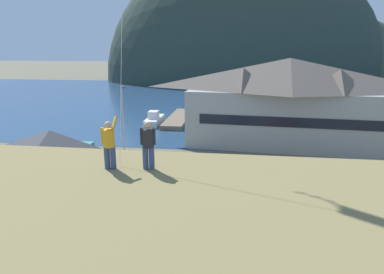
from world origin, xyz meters
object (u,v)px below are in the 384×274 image
storage_shed_near_lot (52,154)px  person_kite_flyer (109,143)px  parked_car_lone_by_shed (349,230)px  parked_car_mid_row_near (295,182)px  harbor_lodge (288,100)px  parked_car_mid_row_far (217,181)px  parked_car_front_row_end (382,193)px  moored_boat_wharfside (154,120)px  parked_car_mid_row_center (196,209)px  parked_car_front_row_red (2,206)px  parked_car_back_row_right (117,213)px  moored_boat_outer_mooring (201,115)px  person_companion (148,144)px  parking_light_pole (123,123)px  wharf_dock (179,118)px  parked_car_front_row_silver (115,173)px

storage_shed_near_lot → person_kite_flyer: size_ratio=3.65×
parked_car_lone_by_shed → parked_car_mid_row_near: bearing=106.0°
harbor_lodge → person_kite_flyer: 31.44m
parked_car_mid_row_far → parked_car_front_row_end: size_ratio=0.98×
moored_boat_wharfside → parked_car_mid_row_center: bearing=-71.0°
parked_car_mid_row_far → parked_car_front_row_red: bearing=-155.6°
moored_boat_wharfside → parked_car_back_row_right: 31.20m
moored_boat_wharfside → moored_boat_outer_mooring: same height
person_companion → parked_car_lone_by_shed: bearing=37.5°
moored_boat_outer_mooring → parked_car_mid_row_far: moored_boat_outer_mooring is taller
storage_shed_near_lot → parked_car_front_row_red: (0.52, -7.52, -1.30)m
person_kite_flyer → moored_boat_outer_mooring: bearing=91.8°
parked_car_front_row_end → parking_light_pole: parking_light_pole is taller
parked_car_front_row_red → parked_car_back_row_right: bearing=0.8°
person_companion → moored_boat_wharfside: bearing=103.9°
parked_car_lone_by_shed → person_companion: person_companion is taller
harbor_lodge → wharf_dock: (-15.32, 12.46, -5.17)m
parked_car_mid_row_near → parked_car_front_row_end: same height
moored_boat_outer_mooring → parked_car_front_row_red: bearing=-105.1°
storage_shed_near_lot → parked_car_mid_row_far: 14.85m
storage_shed_near_lot → moored_boat_outer_mooring: bearing=70.2°
parked_car_mid_row_near → moored_boat_outer_mooring: bearing=110.2°
storage_shed_near_lot → parked_car_mid_row_far: size_ratio=1.59×
parked_car_front_row_end → parked_car_lone_by_shed: bearing=-125.2°
harbor_lodge → moored_boat_wharfside: 21.36m
parked_car_mid_row_far → moored_boat_wharfside: bearing=114.8°
storage_shed_near_lot → parked_car_front_row_silver: size_ratio=1.57×
moored_boat_outer_mooring → person_kite_flyer: bearing=-88.2°
parked_car_front_row_end → parked_car_back_row_right: bearing=-163.1°
storage_shed_near_lot → parked_car_front_row_end: storage_shed_near_lot is taller
wharf_dock → moored_boat_wharfside: size_ratio=2.26×
parked_car_front_row_silver → person_kite_flyer: (5.80, -14.96, 7.11)m
parked_car_front_row_end → parked_car_mid_row_near: bearing=168.2°
moored_boat_wharfside → parked_car_mid_row_near: 29.61m
parked_car_mid_row_center → parked_car_lone_by_shed: bearing=-8.7°
parked_car_front_row_red → person_companion: size_ratio=2.42×
parked_car_front_row_end → person_kite_flyer: bearing=-138.6°
parked_car_front_row_silver → person_companion: person_companion is taller
parked_car_front_row_end → person_kite_flyer: size_ratio=2.35×
wharf_dock → parked_car_lone_by_shed: bearing=-64.7°
storage_shed_near_lot → parked_car_mid_row_near: 20.97m
storage_shed_near_lot → parking_light_pole: (5.62, 3.11, 2.28)m
harbor_lodge → wharf_dock: 20.41m
storage_shed_near_lot → parked_car_front_row_red: size_ratio=1.61×
person_kite_flyer → storage_shed_near_lot: bearing=127.2°
storage_shed_near_lot → parked_car_mid_row_center: storage_shed_near_lot is taller
moored_boat_outer_mooring → moored_boat_wharfside: bearing=-142.8°
parking_light_pole → person_kite_flyer: bearing=-71.9°
moored_boat_wharfside → parked_car_lone_by_shed: bearing=-57.8°
parked_car_front_row_red → person_kite_flyer: 15.36m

